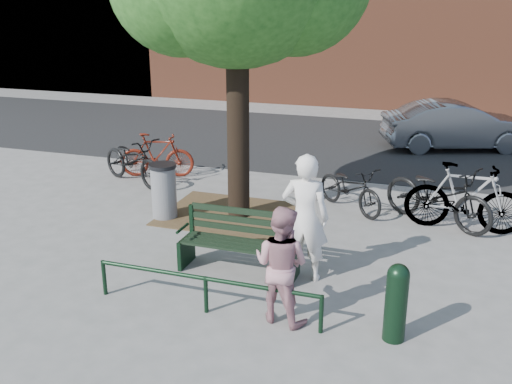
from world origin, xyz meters
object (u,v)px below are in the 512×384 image
(bicycle_c, at_px, (350,188))
(parked_car, at_px, (457,126))
(park_bench, at_px, (240,240))
(litter_bin, at_px, (164,191))
(person_left, at_px, (305,218))
(bollard, at_px, (396,300))
(person_right, at_px, (281,265))

(bicycle_c, distance_m, parked_car, 5.94)
(park_bench, relative_size, litter_bin, 1.70)
(park_bench, height_order, litter_bin, litter_bin)
(park_bench, distance_m, person_left, 1.05)
(park_bench, distance_m, bicycle_c, 3.27)
(bollard, bearing_deg, litter_bin, 148.13)
(park_bench, relative_size, bicycle_c, 1.02)
(person_right, relative_size, parked_car, 0.39)
(person_left, relative_size, person_right, 1.23)
(bicycle_c, bearing_deg, person_left, -143.70)
(bollard, height_order, bicycle_c, bollard)
(litter_bin, relative_size, parked_car, 0.26)
(person_left, relative_size, bollard, 1.90)
(park_bench, distance_m, parked_car, 9.20)
(bollard, distance_m, parked_car, 9.86)
(park_bench, xyz_separation_m, parked_car, (3.01, 8.69, 0.16))
(person_right, bearing_deg, bollard, -167.75)
(person_right, relative_size, litter_bin, 1.47)
(park_bench, relative_size, person_left, 0.94)
(person_left, bearing_deg, parked_car, -106.26)
(bollard, xyz_separation_m, parked_car, (0.66, 9.83, 0.12))
(park_bench, distance_m, litter_bin, 2.62)
(bollard, bearing_deg, person_right, 179.52)
(bicycle_c, bearing_deg, litter_bin, 154.05)
(person_right, xyz_separation_m, bollard, (1.40, -0.01, -0.23))
(litter_bin, xyz_separation_m, bicycle_c, (3.17, 1.47, -0.07))
(bollard, bearing_deg, person_left, 139.08)
(person_right, height_order, bollard, person_right)
(person_right, height_order, litter_bin, person_right)
(park_bench, relative_size, person_right, 1.15)
(park_bench, xyz_separation_m, litter_bin, (-2.07, 1.61, 0.04))
(bollard, height_order, parked_car, parked_car)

